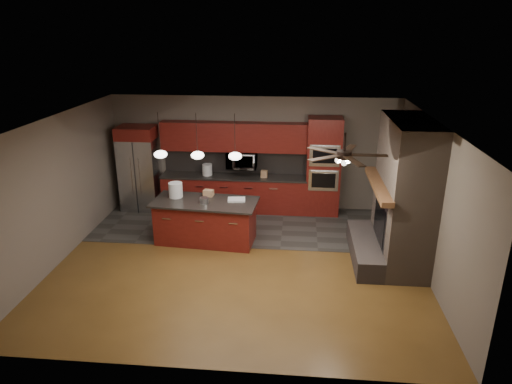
# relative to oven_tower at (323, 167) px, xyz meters

# --- Properties ---
(ground) EXTENTS (7.00, 7.00, 0.00)m
(ground) POSITION_rel_oven_tower_xyz_m (-1.70, -2.69, -1.19)
(ground) COLOR brown
(ground) RESTS_ON ground
(ceiling) EXTENTS (7.00, 6.00, 0.02)m
(ceiling) POSITION_rel_oven_tower_xyz_m (-1.70, -2.69, 1.61)
(ceiling) COLOR white
(ceiling) RESTS_ON back_wall
(back_wall) EXTENTS (7.00, 0.02, 2.80)m
(back_wall) POSITION_rel_oven_tower_xyz_m (-1.70, 0.31, 0.21)
(back_wall) COLOR #655A51
(back_wall) RESTS_ON ground
(right_wall) EXTENTS (0.02, 6.00, 2.80)m
(right_wall) POSITION_rel_oven_tower_xyz_m (1.80, -2.69, 0.21)
(right_wall) COLOR #655A51
(right_wall) RESTS_ON ground
(left_wall) EXTENTS (0.02, 6.00, 2.80)m
(left_wall) POSITION_rel_oven_tower_xyz_m (-5.20, -2.69, 0.21)
(left_wall) COLOR #655A51
(left_wall) RESTS_ON ground
(slate_tile_patch) EXTENTS (7.00, 2.40, 0.01)m
(slate_tile_patch) POSITION_rel_oven_tower_xyz_m (-1.70, -0.89, -1.19)
(slate_tile_patch) COLOR #393733
(slate_tile_patch) RESTS_ON ground
(fireplace_column) EXTENTS (1.30, 2.10, 2.80)m
(fireplace_column) POSITION_rel_oven_tower_xyz_m (1.34, -2.29, 0.11)
(fireplace_column) COLOR #6B594C
(fireplace_column) RESTS_ON ground
(back_cabinetry) EXTENTS (3.59, 0.64, 2.20)m
(back_cabinetry) POSITION_rel_oven_tower_xyz_m (-2.18, 0.05, -0.30)
(back_cabinetry) COLOR maroon
(back_cabinetry) RESTS_ON ground
(oven_tower) EXTENTS (0.80, 0.63, 2.38)m
(oven_tower) POSITION_rel_oven_tower_xyz_m (0.00, 0.00, 0.00)
(oven_tower) COLOR maroon
(oven_tower) RESTS_ON ground
(microwave) EXTENTS (0.73, 0.41, 0.50)m
(microwave) POSITION_rel_oven_tower_xyz_m (-1.98, 0.06, 0.11)
(microwave) COLOR silver
(microwave) RESTS_ON back_cabinetry
(refrigerator) EXTENTS (0.90, 0.75, 2.10)m
(refrigerator) POSITION_rel_oven_tower_xyz_m (-4.51, -0.07, -0.14)
(refrigerator) COLOR silver
(refrigerator) RESTS_ON ground
(kitchen_island) EXTENTS (2.26, 1.17, 0.92)m
(kitchen_island) POSITION_rel_oven_tower_xyz_m (-2.53, -1.81, -0.73)
(kitchen_island) COLOR maroon
(kitchen_island) RESTS_ON ground
(white_bucket) EXTENTS (0.39, 0.39, 0.32)m
(white_bucket) POSITION_rel_oven_tower_xyz_m (-3.19, -1.62, -0.11)
(white_bucket) COLOR silver
(white_bucket) RESTS_ON kitchen_island
(paint_can) EXTENTS (0.24, 0.24, 0.12)m
(paint_can) POSITION_rel_oven_tower_xyz_m (-2.52, -1.92, -0.21)
(paint_can) COLOR #A8A8AC
(paint_can) RESTS_ON kitchen_island
(paint_tray) EXTENTS (0.39, 0.29, 0.04)m
(paint_tray) POSITION_rel_oven_tower_xyz_m (-1.88, -1.71, -0.25)
(paint_tray) COLOR silver
(paint_tray) RESTS_ON kitchen_island
(cardboard_box) EXTENTS (0.23, 0.19, 0.13)m
(cardboard_box) POSITION_rel_oven_tower_xyz_m (-2.51, -1.49, -0.21)
(cardboard_box) COLOR tan
(cardboard_box) RESTS_ON kitchen_island
(counter_bucket) EXTENTS (0.28, 0.28, 0.28)m
(counter_bucket) POSITION_rel_oven_tower_xyz_m (-2.83, 0.01, -0.15)
(counter_bucket) COLOR silver
(counter_bucket) RESTS_ON back_cabinetry
(counter_box) EXTENTS (0.17, 0.14, 0.17)m
(counter_box) POSITION_rel_oven_tower_xyz_m (-1.42, -0.04, -0.21)
(counter_box) COLOR #9F7652
(counter_box) RESTS_ON back_cabinetry
(pendant_left) EXTENTS (0.26, 0.26, 0.92)m
(pendant_left) POSITION_rel_oven_tower_xyz_m (-3.35, -1.99, 0.77)
(pendant_left) COLOR black
(pendant_left) RESTS_ON ceiling
(pendant_center) EXTENTS (0.26, 0.26, 0.92)m
(pendant_center) POSITION_rel_oven_tower_xyz_m (-2.60, -1.99, 0.77)
(pendant_center) COLOR black
(pendant_center) RESTS_ON ceiling
(pendant_right) EXTENTS (0.26, 0.26, 0.92)m
(pendant_right) POSITION_rel_oven_tower_xyz_m (-1.85, -1.99, 0.77)
(pendant_right) COLOR black
(pendant_right) RESTS_ON ceiling
(ceiling_fan) EXTENTS (1.27, 1.33, 0.41)m
(ceiling_fan) POSITION_rel_oven_tower_xyz_m (0.10, -3.49, 1.27)
(ceiling_fan) COLOR black
(ceiling_fan) RESTS_ON ceiling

